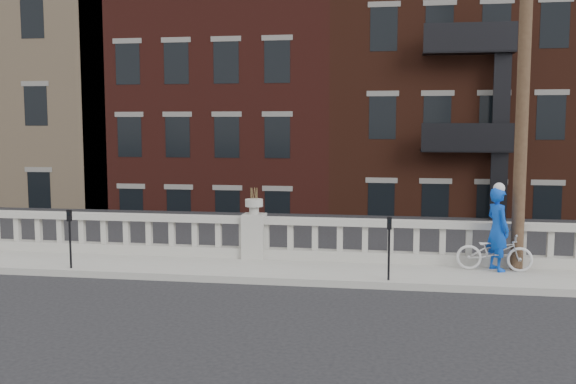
# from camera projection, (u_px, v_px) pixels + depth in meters

# --- Properties ---
(ground) EXTENTS (120.00, 120.00, 0.00)m
(ground) POSITION_uv_depth(u_px,v_px,m) (211.00, 308.00, 12.12)
(ground) COLOR black
(ground) RESTS_ON ground
(sidewalk) EXTENTS (32.00, 2.20, 0.15)m
(sidewalk) POSITION_uv_depth(u_px,v_px,m) (246.00, 269.00, 15.05)
(sidewalk) COLOR #99978E
(sidewalk) RESTS_ON ground
(balustrade) EXTENTS (28.00, 0.34, 1.03)m
(balustrade) POSITION_uv_depth(u_px,v_px,m) (254.00, 238.00, 15.93)
(balustrade) COLOR #99978E
(balustrade) RESTS_ON sidewalk
(planter_pedestal) EXTENTS (0.55, 0.55, 1.76)m
(planter_pedestal) POSITION_uv_depth(u_px,v_px,m) (254.00, 231.00, 15.91)
(planter_pedestal) COLOR #99978E
(planter_pedestal) RESTS_ON sidewalk
(lower_level) EXTENTS (80.00, 44.00, 20.80)m
(lower_level) POSITION_uv_depth(u_px,v_px,m) (339.00, 140.00, 34.38)
(lower_level) COLOR #605E59
(lower_level) RESTS_ON ground
(utility_pole) EXTENTS (1.60, 0.28, 10.00)m
(utility_pole) POSITION_uv_depth(u_px,v_px,m) (525.00, 44.00, 14.13)
(utility_pole) COLOR #422D1E
(utility_pole) RESTS_ON sidewalk
(parking_meter_c) EXTENTS (0.10, 0.09, 1.36)m
(parking_meter_c) POSITION_uv_depth(u_px,v_px,m) (70.00, 232.00, 14.74)
(parking_meter_c) COLOR black
(parking_meter_c) RESTS_ON sidewalk
(parking_meter_d) EXTENTS (0.10, 0.09, 1.36)m
(parking_meter_d) POSITION_uv_depth(u_px,v_px,m) (389.00, 241.00, 13.60)
(parking_meter_d) COLOR black
(parking_meter_d) RESTS_ON sidewalk
(bicycle) EXTENTS (1.71, 0.71, 0.88)m
(bicycle) POSITION_uv_depth(u_px,v_px,m) (494.00, 252.00, 14.53)
(bicycle) COLOR silver
(bicycle) RESTS_ON sidewalk
(cyclist) EXTENTS (0.70, 0.82, 1.90)m
(cyclist) POSITION_uv_depth(u_px,v_px,m) (498.00, 229.00, 14.52)
(cyclist) COLOR #0C41BB
(cyclist) RESTS_ON sidewalk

